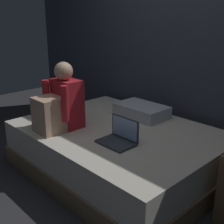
# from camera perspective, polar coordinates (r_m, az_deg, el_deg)

# --- Properties ---
(ground_plane) EXTENTS (8.00, 8.00, 0.00)m
(ground_plane) POSITION_cam_1_polar(r_m,az_deg,el_deg) (2.84, -0.42, -14.99)
(ground_plane) COLOR #2D2D33
(wall_back) EXTENTS (5.60, 0.10, 2.70)m
(wall_back) POSITION_cam_1_polar(r_m,az_deg,el_deg) (3.31, 15.31, 14.11)
(wall_back) COLOR #383D4C
(wall_back) RESTS_ON ground_plane
(bed) EXTENTS (2.00, 1.50, 0.48)m
(bed) POSITION_cam_1_polar(r_m,az_deg,el_deg) (3.03, 1.13, -7.51)
(bed) COLOR #7A6047
(bed) RESTS_ON ground_plane
(person_sitting) EXTENTS (0.39, 0.44, 0.66)m
(person_sitting) POSITION_cam_1_polar(r_m,az_deg,el_deg) (2.90, -10.04, 1.53)
(person_sitting) COLOR #B21E28
(person_sitting) RESTS_ON bed
(laptop) EXTENTS (0.32, 0.23, 0.22)m
(laptop) POSITION_cam_1_polar(r_m,az_deg,el_deg) (2.60, 1.47, -4.84)
(laptop) COLOR #333842
(laptop) RESTS_ON bed
(pillow) EXTENTS (0.56, 0.36, 0.13)m
(pillow) POSITION_cam_1_polar(r_m,az_deg,el_deg) (3.27, 5.73, 0.28)
(pillow) COLOR silver
(pillow) RESTS_ON bed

